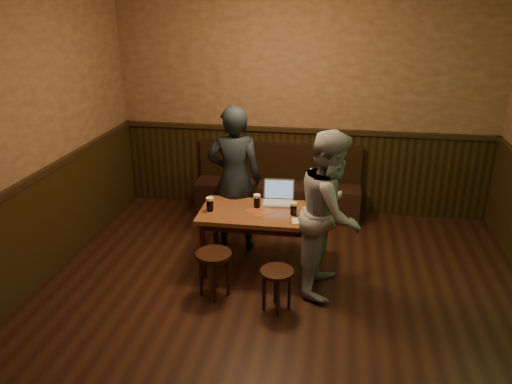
{
  "coord_description": "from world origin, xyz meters",
  "views": [
    {
      "loc": [
        0.47,
        -3.53,
        2.78
      ],
      "look_at": [
        -0.32,
        1.14,
        0.93
      ],
      "focal_mm": 35.0,
      "sensor_mm": 36.0,
      "label": 1
    }
  ],
  "objects_px": {
    "pub_table": "(260,219)",
    "stool_left": "(214,261)",
    "pint_left": "(210,204)",
    "laptop": "(278,197)",
    "person_grey": "(330,213)",
    "stool_right": "(277,278)",
    "person_suit": "(235,179)",
    "bench": "(278,192)",
    "pint_mid": "(257,201)",
    "pint_right": "(293,209)"
  },
  "relations": [
    {
      "from": "bench",
      "to": "laptop",
      "type": "height_order",
      "value": "bench"
    },
    {
      "from": "bench",
      "to": "pint_right",
      "type": "xyz_separation_m",
      "value": [
        0.36,
        -1.56,
        0.44
      ]
    },
    {
      "from": "pint_left",
      "to": "laptop",
      "type": "distance_m",
      "value": 0.78
    },
    {
      "from": "pint_right",
      "to": "pint_mid",
      "type": "bearing_deg",
      "value": 161.55
    },
    {
      "from": "person_grey",
      "to": "stool_left",
      "type": "bearing_deg",
      "value": 115.83
    },
    {
      "from": "bench",
      "to": "person_suit",
      "type": "distance_m",
      "value": 1.25
    },
    {
      "from": "pint_left",
      "to": "pub_table",
      "type": "bearing_deg",
      "value": 10.62
    },
    {
      "from": "person_suit",
      "to": "pub_table",
      "type": "bearing_deg",
      "value": 125.36
    },
    {
      "from": "stool_left",
      "to": "bench",
      "type": "bearing_deg",
      "value": 80.52
    },
    {
      "from": "stool_left",
      "to": "person_grey",
      "type": "relative_size",
      "value": 0.29
    },
    {
      "from": "pint_left",
      "to": "person_suit",
      "type": "height_order",
      "value": "person_suit"
    },
    {
      "from": "stool_left",
      "to": "person_grey",
      "type": "height_order",
      "value": "person_grey"
    },
    {
      "from": "pint_mid",
      "to": "person_grey",
      "type": "xyz_separation_m",
      "value": [
        0.78,
        -0.34,
        0.07
      ]
    },
    {
      "from": "bench",
      "to": "laptop",
      "type": "xyz_separation_m",
      "value": [
        0.16,
        -1.23,
        0.43
      ]
    },
    {
      "from": "pint_left",
      "to": "pint_right",
      "type": "relative_size",
      "value": 1.1
    },
    {
      "from": "bench",
      "to": "pint_right",
      "type": "relative_size",
      "value": 15.13
    },
    {
      "from": "laptop",
      "to": "person_grey",
      "type": "distance_m",
      "value": 0.8
    },
    {
      "from": "stool_right",
      "to": "pint_mid",
      "type": "xyz_separation_m",
      "value": [
        -0.33,
        0.84,
        0.41
      ]
    },
    {
      "from": "pub_table",
      "to": "stool_left",
      "type": "distance_m",
      "value": 0.74
    },
    {
      "from": "bench",
      "to": "pint_mid",
      "type": "bearing_deg",
      "value": -91.87
    },
    {
      "from": "stool_left",
      "to": "pint_right",
      "type": "height_order",
      "value": "pint_right"
    },
    {
      "from": "pint_mid",
      "to": "bench",
      "type": "bearing_deg",
      "value": 88.13
    },
    {
      "from": "person_grey",
      "to": "laptop",
      "type": "bearing_deg",
      "value": 54.72
    },
    {
      "from": "stool_left",
      "to": "pint_right",
      "type": "distance_m",
      "value": 0.98
    },
    {
      "from": "stool_right",
      "to": "person_grey",
      "type": "bearing_deg",
      "value": 47.68
    },
    {
      "from": "pub_table",
      "to": "stool_left",
      "type": "relative_size",
      "value": 2.69
    },
    {
      "from": "pub_table",
      "to": "stool_right",
      "type": "relative_size",
      "value": 3.0
    },
    {
      "from": "pub_table",
      "to": "person_grey",
      "type": "distance_m",
      "value": 0.82
    },
    {
      "from": "pint_mid",
      "to": "laptop",
      "type": "xyz_separation_m",
      "value": [
        0.21,
        0.2,
        -0.01
      ]
    },
    {
      "from": "stool_right",
      "to": "person_grey",
      "type": "xyz_separation_m",
      "value": [
        0.45,
        0.5,
        0.48
      ]
    },
    {
      "from": "stool_right",
      "to": "laptop",
      "type": "height_order",
      "value": "laptop"
    },
    {
      "from": "stool_left",
      "to": "laptop",
      "type": "bearing_deg",
      "value": 60.13
    },
    {
      "from": "pint_mid",
      "to": "person_grey",
      "type": "distance_m",
      "value": 0.86
    },
    {
      "from": "bench",
      "to": "pub_table",
      "type": "xyz_separation_m",
      "value": [
        0.0,
        -1.51,
        0.28
      ]
    },
    {
      "from": "pub_table",
      "to": "pint_right",
      "type": "relative_size",
      "value": 8.76
    },
    {
      "from": "bench",
      "to": "person_suit",
      "type": "height_order",
      "value": "person_suit"
    },
    {
      "from": "pub_table",
      "to": "person_suit",
      "type": "distance_m",
      "value": 0.63
    },
    {
      "from": "laptop",
      "to": "person_grey",
      "type": "height_order",
      "value": "person_grey"
    },
    {
      "from": "pint_right",
      "to": "laptop",
      "type": "height_order",
      "value": "laptop"
    },
    {
      "from": "pub_table",
      "to": "person_grey",
      "type": "bearing_deg",
      "value": -20.14
    },
    {
      "from": "pub_table",
      "to": "stool_left",
      "type": "xyz_separation_m",
      "value": [
        -0.35,
        -0.61,
        -0.21
      ]
    },
    {
      "from": "pub_table",
      "to": "pint_right",
      "type": "height_order",
      "value": "pint_right"
    },
    {
      "from": "pint_mid",
      "to": "pub_table",
      "type": "bearing_deg",
      "value": -60.91
    },
    {
      "from": "bench",
      "to": "person_grey",
      "type": "height_order",
      "value": "person_grey"
    },
    {
      "from": "stool_left",
      "to": "laptop",
      "type": "height_order",
      "value": "laptop"
    },
    {
      "from": "stool_right",
      "to": "pint_left",
      "type": "bearing_deg",
      "value": 140.47
    },
    {
      "from": "pint_left",
      "to": "pint_mid",
      "type": "relative_size",
      "value": 1.04
    },
    {
      "from": "bench",
      "to": "stool_right",
      "type": "height_order",
      "value": "bench"
    },
    {
      "from": "pint_right",
      "to": "laptop",
      "type": "bearing_deg",
      "value": 120.74
    },
    {
      "from": "pub_table",
      "to": "laptop",
      "type": "distance_m",
      "value": 0.36
    }
  ]
}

